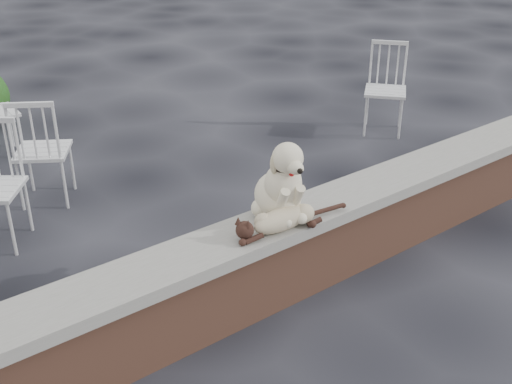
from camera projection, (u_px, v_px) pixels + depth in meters
ground at (250, 307)px, 4.16m from camera, size 60.00×60.00×0.00m
brick_wall at (250, 275)px, 4.05m from camera, size 6.00×0.30×0.50m
capstone at (250, 236)px, 3.91m from camera, size 6.20×0.40×0.08m
dog at (278, 177)px, 3.94m from camera, size 0.44×0.53×0.55m
cat at (283, 217)px, 3.88m from camera, size 0.98×0.40×0.16m
chair_d at (386, 89)px, 6.73m from camera, size 0.79×0.79×0.94m
chair_c at (42, 149)px, 5.31m from camera, size 0.77×0.77×0.94m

